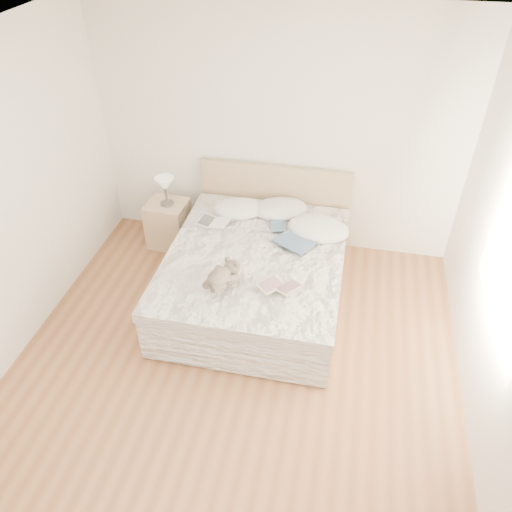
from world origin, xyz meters
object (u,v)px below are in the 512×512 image
photo_book (214,222)px  childrens_book (280,286)px  bed (257,271)px  teddy_bear (219,282)px  nightstand (169,224)px  table_lamp (165,185)px

photo_book → childrens_book: (0.86, -0.86, 0.00)m
bed → photo_book: bed is taller
bed → teddy_bear: bearing=-109.0°
childrens_book → teddy_bear: 0.54m
bed → nightstand: bearing=150.6°
nightstand → photo_book: photo_book is taller
bed → nightstand: size_ratio=3.83×
bed → nightstand: 1.38m
table_lamp → childrens_book: (1.51, -1.21, -0.17)m
bed → photo_book: (-0.53, 0.32, 0.32)m
bed → childrens_book: 0.71m
table_lamp → teddy_bear: (0.97, -1.29, -0.15)m
nightstand → teddy_bear: size_ratio=1.65×
bed → teddy_bear: (-0.21, -0.62, 0.34)m
nightstand → table_lamp: (0.02, -0.01, 0.52)m
childrens_book → table_lamp: bearing=179.4°
photo_book → teddy_bear: (0.32, -0.94, 0.02)m
bed → teddy_bear: bed is taller
nightstand → childrens_book: size_ratio=1.65×
bed → childrens_book: bed is taller
table_lamp → photo_book: 0.76m
bed → table_lamp: 1.44m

